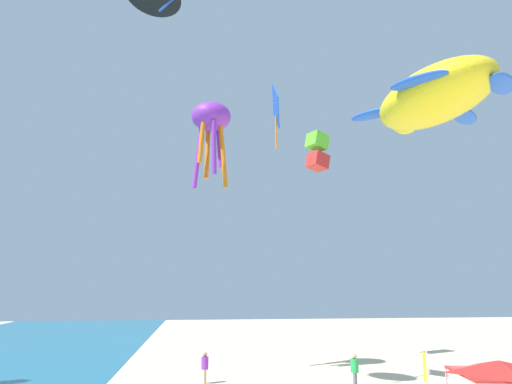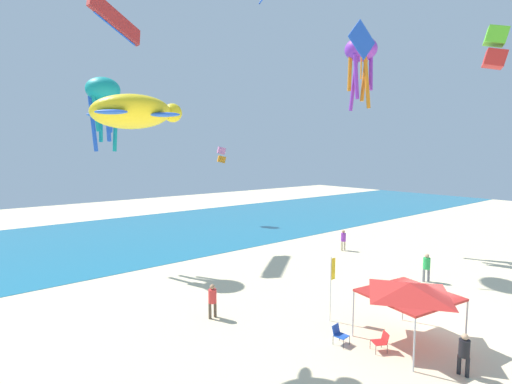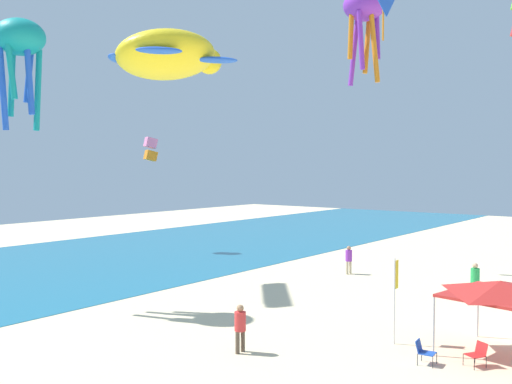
{
  "view_description": "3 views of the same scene",
  "coord_description": "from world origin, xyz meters",
  "px_view_note": "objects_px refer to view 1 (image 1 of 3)",
  "views": [
    {
      "loc": [
        -21.71,
        12.4,
        5.85
      ],
      "look_at": [
        0.67,
        9.8,
        10.2
      ],
      "focal_mm": 33.44,
      "sensor_mm": 36.0,
      "label": 1
    },
    {
      "loc": [
        -17.71,
        -8.15,
        8.4
      ],
      "look_at": [
        0.67,
        14.53,
        5.44
      ],
      "focal_mm": 26.31,
      "sensor_mm": 36.0,
      "label": 2
    },
    {
      "loc": [
        -23.68,
        -5.4,
        6.78
      ],
      "look_at": [
        0.67,
        13.47,
        5.47
      ],
      "focal_mm": 39.89,
      "sensor_mm": 36.0,
      "label": 3
    }
  ],
  "objects_px": {
    "kite_turtle_yellow": "(434,98)",
    "kite_octopus_purple": "(211,121)",
    "person_near_umbrella": "(205,365)",
    "kite_box_lime": "(317,151)",
    "person_far_stroller": "(355,368)",
    "kite_diamond_blue": "(276,108)",
    "canopy_tent": "(500,368)"
  },
  "relations": [
    {
      "from": "kite_turtle_yellow",
      "to": "kite_octopus_purple",
      "type": "distance_m",
      "value": 23.39
    },
    {
      "from": "person_near_umbrella",
      "to": "kite_box_lime",
      "type": "distance_m",
      "value": 18.77
    },
    {
      "from": "person_far_stroller",
      "to": "kite_diamond_blue",
      "type": "distance_m",
      "value": 15.79
    },
    {
      "from": "canopy_tent",
      "to": "person_far_stroller",
      "type": "distance_m",
      "value": 9.29
    },
    {
      "from": "kite_octopus_purple",
      "to": "kite_diamond_blue",
      "type": "bearing_deg",
      "value": -97.84
    },
    {
      "from": "person_near_umbrella",
      "to": "kite_octopus_purple",
      "type": "distance_m",
      "value": 15.99
    },
    {
      "from": "person_near_umbrella",
      "to": "kite_box_lime",
      "type": "xyz_separation_m",
      "value": [
        6.26,
        -8.83,
        15.33
      ]
    },
    {
      "from": "kite_turtle_yellow",
      "to": "kite_box_lime",
      "type": "distance_m",
      "value": 27.52
    },
    {
      "from": "canopy_tent",
      "to": "kite_octopus_purple",
      "type": "xyz_separation_m",
      "value": [
        12.4,
        11.82,
        14.54
      ]
    },
    {
      "from": "canopy_tent",
      "to": "person_near_umbrella",
      "type": "relative_size",
      "value": 2.2
    },
    {
      "from": "kite_turtle_yellow",
      "to": "kite_octopus_purple",
      "type": "xyz_separation_m",
      "value": [
        21.84,
        4.78,
        6.87
      ]
    },
    {
      "from": "person_near_umbrella",
      "to": "kite_turtle_yellow",
      "type": "bearing_deg",
      "value": -157.38
    },
    {
      "from": "person_near_umbrella",
      "to": "kite_octopus_purple",
      "type": "xyz_separation_m",
      "value": [
        1.6,
        -0.13,
        15.91
      ]
    },
    {
      "from": "canopy_tent",
      "to": "kite_box_lime",
      "type": "xyz_separation_m",
      "value": [
        17.06,
        3.12,
        13.95
      ]
    },
    {
      "from": "canopy_tent",
      "to": "kite_octopus_purple",
      "type": "height_order",
      "value": "kite_octopus_purple"
    },
    {
      "from": "kite_box_lime",
      "to": "person_near_umbrella",
      "type": "bearing_deg",
      "value": -81.51
    },
    {
      "from": "person_far_stroller",
      "to": "kite_box_lime",
      "type": "relative_size",
      "value": 0.6
    },
    {
      "from": "kite_diamond_blue",
      "to": "kite_turtle_yellow",
      "type": "relative_size",
      "value": 1.04
    },
    {
      "from": "canopy_tent",
      "to": "person_near_umbrella",
      "type": "xyz_separation_m",
      "value": [
        10.79,
        11.95,
        -1.37
      ]
    },
    {
      "from": "person_far_stroller",
      "to": "kite_octopus_purple",
      "type": "height_order",
      "value": "kite_octopus_purple"
    },
    {
      "from": "canopy_tent",
      "to": "kite_turtle_yellow",
      "type": "xyz_separation_m",
      "value": [
        -9.44,
        7.04,
        7.66
      ]
    },
    {
      "from": "canopy_tent",
      "to": "kite_diamond_blue",
      "type": "height_order",
      "value": "kite_diamond_blue"
    },
    {
      "from": "person_far_stroller",
      "to": "person_near_umbrella",
      "type": "bearing_deg",
      "value": 107.21
    },
    {
      "from": "kite_diamond_blue",
      "to": "kite_octopus_purple",
      "type": "relative_size",
      "value": 0.67
    },
    {
      "from": "person_near_umbrella",
      "to": "kite_turtle_yellow",
      "type": "relative_size",
      "value": 0.46
    },
    {
      "from": "canopy_tent",
      "to": "person_far_stroller",
      "type": "relative_size",
      "value": 2.1
    },
    {
      "from": "kite_turtle_yellow",
      "to": "kite_octopus_purple",
      "type": "bearing_deg",
      "value": 13.94
    },
    {
      "from": "kite_octopus_purple",
      "to": "person_near_umbrella",
      "type": "bearing_deg",
      "value": -138.72
    },
    {
      "from": "kite_diamond_blue",
      "to": "kite_box_lime",
      "type": "xyz_separation_m",
      "value": [
        9.78,
        -4.96,
        0.24
      ]
    },
    {
      "from": "person_near_umbrella",
      "to": "kite_turtle_yellow",
      "type": "distance_m",
      "value": 22.7
    },
    {
      "from": "canopy_tent",
      "to": "kite_octopus_purple",
      "type": "relative_size",
      "value": 0.65
    },
    {
      "from": "canopy_tent",
      "to": "kite_diamond_blue",
      "type": "distance_m",
      "value": 17.5
    }
  ]
}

